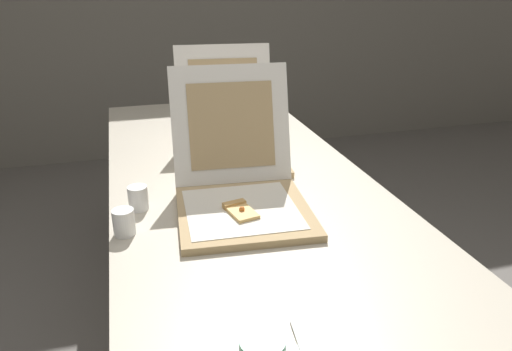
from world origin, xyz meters
TOP-DOWN VIEW (x-y plane):
  - table at (0.00, 0.59)m, footprint 0.88×2.13m
  - pizza_box_front at (-0.05, 0.34)m, footprint 0.42×0.53m
  - pizza_box_middle at (0.01, 0.76)m, footprint 0.43×0.51m
  - cup_white_near_center at (-0.35, 0.41)m, footprint 0.06×0.06m
  - cup_white_near_left at (-0.40, 0.27)m, footprint 0.06×0.06m
  - napkin_pile at (-0.02, -0.28)m, footprint 0.18×0.18m

SIDE VIEW (x-z plane):
  - table at x=0.00m, z-range 0.33..1.08m
  - napkin_pile at x=-0.02m, z-range 0.75..0.76m
  - cup_white_near_center at x=-0.35m, z-range 0.75..0.83m
  - cup_white_near_left at x=-0.40m, z-range 0.75..0.83m
  - pizza_box_front at x=-0.05m, z-range 0.61..1.00m
  - pizza_box_middle at x=0.01m, z-range 0.61..1.01m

